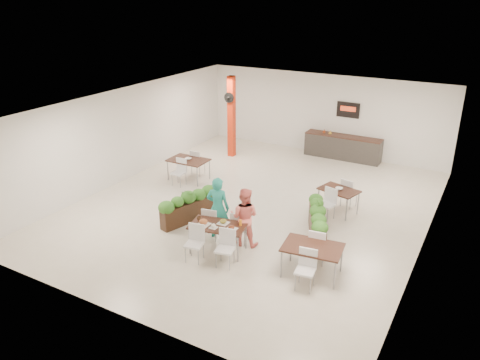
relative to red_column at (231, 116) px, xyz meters
name	(u,v)px	position (x,y,z in m)	size (l,w,h in m)	color
ground	(253,206)	(3.00, -3.79, -1.64)	(12.00, 12.00, 0.00)	beige
room_shell	(254,144)	(3.00, -3.79, 0.36)	(10.10, 12.10, 3.22)	white
red_column	(231,116)	(0.00, 0.00, 0.00)	(0.40, 0.41, 3.20)	red
service_counter	(343,147)	(4.00, 1.86, -1.15)	(3.00, 0.64, 2.20)	#312E2B
main_table	(217,229)	(3.47, -6.63, -1.01)	(1.53, 1.83, 0.92)	black
diner_man	(218,208)	(3.08, -5.98, -0.78)	(0.63, 0.41, 1.73)	teal
diner_woman	(244,217)	(3.88, -5.98, -0.85)	(0.77, 0.60, 1.59)	#FB796F
planter_left	(189,205)	(1.85, -5.60, -1.13)	(0.85, 1.86, 1.01)	black
planter_right	(317,221)	(5.43, -4.76, -1.12)	(1.15, 2.03, 1.14)	black
side_table_a	(188,162)	(-0.01, -2.97, -1.00)	(1.37, 1.63, 0.92)	black
side_table_b	(339,193)	(5.41, -2.95, -1.02)	(1.27, 1.67, 0.92)	black
side_table_c	(312,251)	(5.95, -6.46, -1.00)	(1.46, 1.66, 0.92)	black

